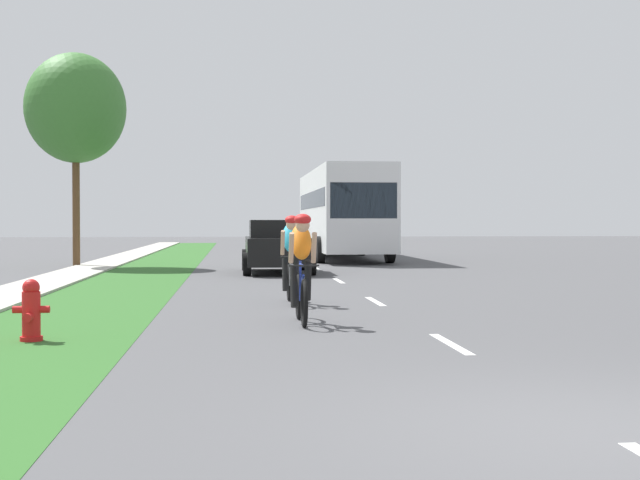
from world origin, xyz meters
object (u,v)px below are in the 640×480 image
fire_hydrant_red (31,311)px  sedan_black (277,246)px  cyclist_trailing (291,258)px  bus_white (342,209)px  cyclist_lead (301,267)px  street_tree_near (76,109)px

fire_hydrant_red → sedan_black: sedan_black is taller
cyclist_trailing → sedan_black: cyclist_trailing is taller
fire_hydrant_red → bus_white: 24.49m
fire_hydrant_red → cyclist_lead: bearing=23.6°
cyclist_lead → cyclist_trailing: 3.04m
cyclist_lead → street_tree_near: bearing=110.1°
cyclist_lead → cyclist_trailing: bearing=89.1°
cyclist_lead → cyclist_trailing: size_ratio=1.00×
fire_hydrant_red → bus_white: bearing=73.9°
fire_hydrant_red → bus_white: bus_white is taller
cyclist_lead → street_tree_near: street_tree_near is taller
cyclist_lead → sedan_black: size_ratio=0.40×
fire_hydrant_red → cyclist_lead: (3.44, 1.50, 0.44)m
sedan_black → cyclist_trailing: bearing=-91.3°
fire_hydrant_red → cyclist_lead: cyclist_lead is taller
cyclist_lead → street_tree_near: size_ratio=0.25×
cyclist_trailing → sedan_black: (0.22, 9.56, -0.04)m
fire_hydrant_red → cyclist_trailing: cyclist_trailing is taller
sedan_black → bus_white: bearing=71.9°
cyclist_lead → fire_hydrant_red: bearing=-156.4°
cyclist_lead → sedan_black: bearing=88.8°
sedan_black → cyclist_lead: bearing=-91.2°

